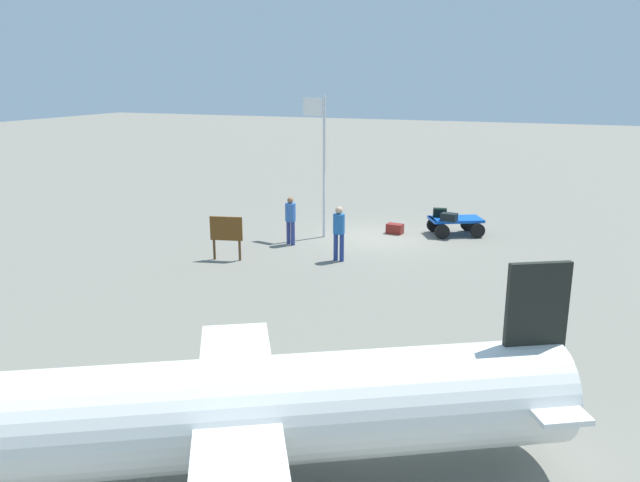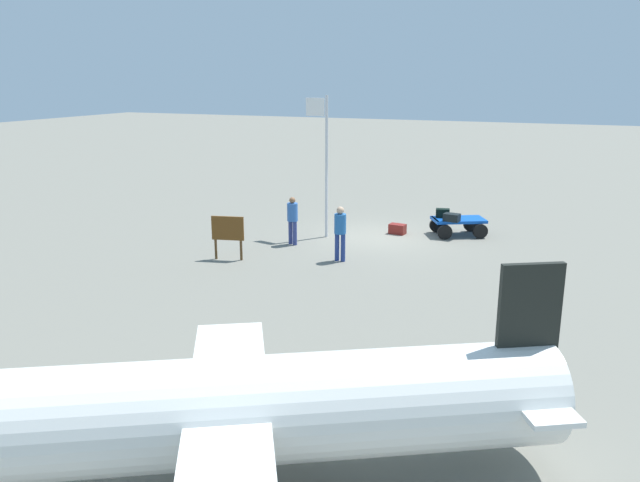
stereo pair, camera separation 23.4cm
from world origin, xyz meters
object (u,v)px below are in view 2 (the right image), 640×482
object	(u,v)px
suitcase_dark	(397,229)
signboard	(228,231)
airplane_near	(206,412)
luggage_cart	(458,223)
worker_lead	(340,229)
worker_trailing	(292,217)
suitcase_grey	(443,213)
flagpole	(324,155)
suitcase_maroon	(452,217)

from	to	relation	value
suitcase_dark	signboard	world-z (taller)	signboard
airplane_near	signboard	size ratio (longest dim) A/B	6.82
luggage_cart	worker_lead	bearing A→B (deg)	59.40
suitcase_dark	worker_trailing	distance (m)	4.11
suitcase_grey	flagpole	distance (m)	4.81
luggage_cart	suitcase_maroon	distance (m)	0.63
airplane_near	signboard	xyz separation A→B (m)	(5.55, -9.89, -0.28)
worker_trailing	flagpole	distance (m)	2.49
luggage_cart	flagpole	size ratio (longest dim) A/B	0.43
suitcase_dark	airplane_near	size ratio (longest dim) A/B	0.07
worker_trailing	flagpole	size ratio (longest dim) A/B	0.33
flagpole	suitcase_grey	bearing A→B (deg)	-152.52
suitcase_maroon	airplane_near	size ratio (longest dim) A/B	0.06
luggage_cart	suitcase_dark	distance (m)	2.16
suitcase_grey	suitcase_maroon	distance (m)	0.66
suitcase_grey	signboard	size ratio (longest dim) A/B	0.38
suitcase_dark	worker_lead	xyz separation A→B (m)	(0.70, 4.04, 0.85)
worker_lead	luggage_cart	bearing A→B (deg)	-120.60
flagpole	signboard	distance (m)	4.64
worker_lead	flagpole	world-z (taller)	flagpole
suitcase_grey	suitcase_dark	world-z (taller)	suitcase_grey
flagpole	worker_trailing	bearing A→B (deg)	68.33
airplane_near	luggage_cart	bearing A→B (deg)	-91.71
suitcase_grey	flagpole	xyz separation A→B (m)	(3.82, 1.98, 2.15)
flagpole	signboard	bearing A→B (deg)	66.66
worker_trailing	airplane_near	world-z (taller)	airplane_near
signboard	worker_lead	bearing A→B (deg)	-159.93
luggage_cart	flagpole	bearing A→B (deg)	24.80
flagpole	luggage_cart	bearing A→B (deg)	-155.20
suitcase_grey	airplane_near	world-z (taller)	airplane_near
suitcase_dark	airplane_near	xyz separation A→B (m)	(-1.58, 15.12, 1.01)
suitcase_grey	suitcase_dark	size ratio (longest dim) A/B	0.86
worker_lead	signboard	distance (m)	3.48
signboard	suitcase_grey	bearing A→B (deg)	-133.24
worker_lead	worker_trailing	size ratio (longest dim) A/B	1.05
suitcase_grey	signboard	xyz separation A→B (m)	(5.47, 5.82, 0.12)
luggage_cart	flagpole	world-z (taller)	flagpole
suitcase_grey	suitcase_maroon	world-z (taller)	suitcase_grey
flagpole	airplane_near	bearing A→B (deg)	105.87
suitcase_maroon	suitcase_grey	bearing A→B (deg)	-49.20
flagpole	suitcase_maroon	bearing A→B (deg)	-160.70
suitcase_grey	airplane_near	distance (m)	15.71
suitcase_dark	signboard	distance (m)	6.61
suitcase_maroon	worker_lead	xyz separation A→B (m)	(2.63, 4.12, 0.27)
luggage_cart	airplane_near	distance (m)	15.76
suitcase_dark	flagpole	xyz separation A→B (m)	(2.32, 1.40, 2.75)
suitcase_grey	worker_trailing	xyz separation A→B (m)	(4.38, 3.41, 0.19)
suitcase_grey	airplane_near	xyz separation A→B (m)	(-0.09, 15.70, 0.41)
worker_lead	worker_trailing	world-z (taller)	worker_lead
luggage_cart	suitcase_maroon	bearing A→B (deg)	76.64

